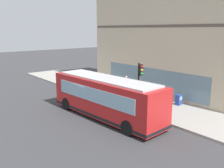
% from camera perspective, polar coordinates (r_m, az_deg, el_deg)
% --- Properties ---
extents(ground, '(120.00, 120.00, 0.00)m').
position_cam_1_polar(ground, '(20.50, -5.47, -6.22)').
color(ground, '#38383A').
extents(sidewalk_curb, '(4.99, 40.00, 0.15)m').
position_cam_1_polar(sidewalk_curb, '(23.57, 4.84, -3.52)').
color(sidewalk_curb, '#9E9991').
rests_on(sidewalk_curb, ground).
extents(building_corner, '(6.71, 18.12, 12.44)m').
position_cam_1_polar(building_corner, '(27.07, 14.12, 11.39)').
color(building_corner, beige).
rests_on(building_corner, ground).
extents(city_bus_nearside, '(3.09, 10.17, 3.07)m').
position_cam_1_polar(city_bus_nearside, '(18.57, -1.51, -3.14)').
color(city_bus_nearside, red).
rests_on(city_bus_nearside, ground).
extents(traffic_light_near_corner, '(0.32, 0.49, 3.81)m').
position_cam_1_polar(traffic_light_near_corner, '(19.89, 6.39, 1.55)').
color(traffic_light_near_corner, black).
rests_on(traffic_light_near_corner, sidewalk_curb).
extents(fire_hydrant, '(0.35, 0.35, 0.74)m').
position_cam_1_polar(fire_hydrant, '(22.14, 4.85, -3.40)').
color(fire_hydrant, yellow).
rests_on(fire_hydrant, sidewalk_curb).
extents(pedestrian_near_hydrant, '(0.32, 0.32, 1.63)m').
position_cam_1_polar(pedestrian_near_hydrant, '(26.08, 3.26, 0.36)').
color(pedestrian_near_hydrant, gold).
rests_on(pedestrian_near_hydrant, sidewalk_curb).
extents(pedestrian_by_light_pole, '(0.32, 0.32, 1.75)m').
position_cam_1_polar(pedestrian_by_light_pole, '(22.20, 7.30, -1.68)').
color(pedestrian_by_light_pole, '#8C3F8C').
rests_on(pedestrian_by_light_pole, sidewalk_curb).
extents(pedestrian_near_building_entrance, '(0.32, 0.32, 1.70)m').
position_cam_1_polar(pedestrian_near_building_entrance, '(28.06, -6.02, 1.26)').
color(pedestrian_near_building_entrance, '#8C3F8C').
rests_on(pedestrian_near_building_entrance, sidewalk_curb).
extents(newspaper_vending_box, '(0.44, 0.42, 0.90)m').
position_cam_1_polar(newspaper_vending_box, '(22.14, 15.09, -3.55)').
color(newspaper_vending_box, '#263F99').
rests_on(newspaper_vending_box, sidewalk_curb).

